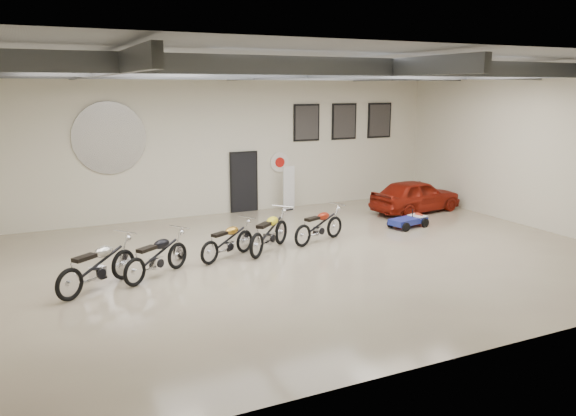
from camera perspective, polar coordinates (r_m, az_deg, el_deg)
name	(u,v)px	position (r m, az deg, el deg)	size (l,w,h in m)	color
floor	(308,258)	(14.78, 2.00, -5.07)	(16.00, 12.00, 0.01)	tan
ceiling	(309,61)	(14.12, 2.15, 14.69)	(16.00, 12.00, 0.01)	gray
back_wall	(229,142)	(19.72, -6.01, 6.66)	(16.00, 0.02, 5.00)	beige
right_wall	(536,148)	(19.24, 23.86, 5.55)	(0.02, 12.00, 5.00)	beige
ceiling_beams	(309,72)	(14.11, 2.14, 13.68)	(15.80, 11.80, 0.32)	#525559
door	(244,183)	(20.04, -4.52, 2.59)	(0.92, 0.08, 2.10)	black
logo_plaque	(109,138)	(18.71, -17.69, 6.78)	(2.30, 0.06, 1.16)	silver
poster_left	(307,123)	(20.82, 1.89, 8.67)	(1.05, 0.08, 1.35)	black
poster_mid	(344,121)	(21.60, 5.72, 8.74)	(1.05, 0.08, 1.35)	black
poster_right	(379,120)	(22.46, 9.27, 8.78)	(1.05, 0.08, 1.35)	black
oil_sign	(279,162)	(20.47, -0.87, 4.68)	(0.72, 0.10, 0.72)	white
banner_stand	(289,187)	(20.26, 0.08, 2.15)	(0.46, 0.18, 1.69)	white
motorcycle_silver	(97,265)	(13.05, -18.82, -5.47)	(2.19, 0.68, 1.14)	silver
motorcycle_black	(157,255)	(13.51, -13.21, -4.70)	(2.05, 0.63, 1.06)	silver
motorcycle_gold	(228,240)	(14.68, -6.16, -3.24)	(1.90, 0.59, 0.99)	silver
motorcycle_yellow	(269,231)	(15.22, -1.92, -2.37)	(2.14, 0.66, 1.11)	silver
motorcycle_red	(319,225)	(16.12, 3.18, -1.71)	(1.98, 0.61, 1.03)	silver
go_kart	(411,218)	(18.33, 12.40, -0.99)	(1.61, 0.72, 0.58)	navy
vintage_car	(416,196)	(20.47, 12.85, 1.24)	(3.50, 1.41, 1.19)	maroon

